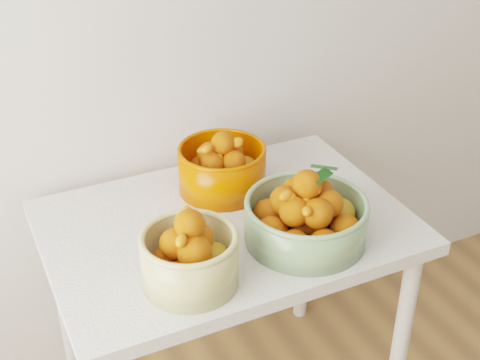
# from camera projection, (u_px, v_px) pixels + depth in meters

# --- Properties ---
(table) EXTENTS (1.00, 0.70, 0.75)m
(table) POSITION_uv_depth(u_px,v_px,m) (227.00, 249.00, 1.92)
(table) COLOR silver
(table) RESTS_ON ground
(bowl_cream) EXTENTS (0.28, 0.28, 0.21)m
(bowl_cream) POSITION_uv_depth(u_px,v_px,m) (190.00, 257.00, 1.60)
(bowl_cream) COLOR tan
(bowl_cream) RESTS_ON table
(bowl_green) EXTENTS (0.42, 0.42, 0.21)m
(bowl_green) POSITION_uv_depth(u_px,v_px,m) (306.00, 216.00, 1.76)
(bowl_green) COLOR gray
(bowl_green) RESTS_ON table
(bowl_orange) EXTENTS (0.31, 0.31, 0.19)m
(bowl_orange) POSITION_uv_depth(u_px,v_px,m) (222.00, 167.00, 1.98)
(bowl_orange) COLOR #CC3D00
(bowl_orange) RESTS_ON table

